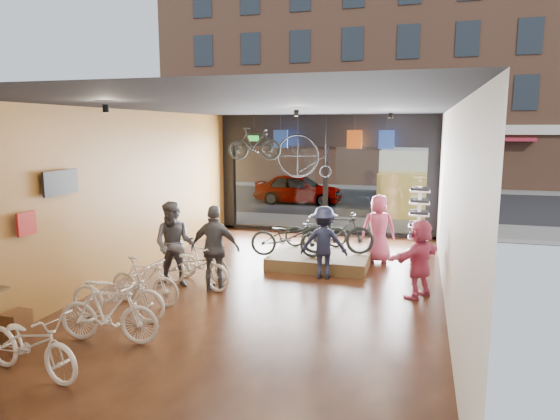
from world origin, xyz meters
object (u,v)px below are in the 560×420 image
at_px(floor_bike_4, 195,266).
at_px(display_bike_left, 288,237).
at_px(display_bike_right, 316,231).
at_px(display_platform, 320,259).
at_px(display_bike_mid, 338,233).
at_px(customer_5, 419,258).
at_px(penny_farthing, 306,158).
at_px(customer_3, 324,243).
at_px(hung_bike, 254,144).
at_px(floor_bike_3, 144,281).
at_px(customer_2, 215,248).
at_px(floor_bike_2, 118,294).
at_px(customer_4, 379,229).
at_px(street_car, 298,189).
at_px(floor_bike_5, 202,261).
at_px(floor_bike_0, 31,343).
at_px(sunglasses_rack, 419,220).
at_px(floor_bike_1, 108,312).
at_px(box_truck, 408,181).
at_px(customer_1, 174,244).

distance_m(floor_bike_4, display_bike_left, 2.52).
bearing_deg(display_bike_right, display_platform, -170.84).
bearing_deg(floor_bike_4, display_bike_mid, -31.66).
xyz_separation_m(customer_5, penny_farthing, (-3.40, 4.69, 1.70)).
height_order(customer_3, hung_bike, hung_bike).
height_order(floor_bike_3, customer_2, customer_2).
relative_size(floor_bike_4, customer_5, 1.13).
relative_size(floor_bike_2, hung_bike, 1.14).
relative_size(customer_2, customer_4, 1.04).
bearing_deg(street_car, floor_bike_5, -176.76).
xyz_separation_m(display_bike_right, customer_5, (2.62, -2.46, 0.08)).
height_order(floor_bike_2, penny_farthing, penny_farthing).
bearing_deg(floor_bike_3, customer_4, -37.26).
bearing_deg(floor_bike_3, floor_bike_0, -174.18).
height_order(display_bike_mid, customer_2, customer_2).
bearing_deg(sunglasses_rack, customer_5, -76.70).
relative_size(floor_bike_1, floor_bike_4, 0.93).
relative_size(customer_2, customer_3, 1.10).
relative_size(floor_bike_1, display_platform, 0.70).
xyz_separation_m(floor_bike_5, display_bike_mid, (2.72, 2.01, 0.39)).
bearing_deg(display_bike_left, display_bike_right, -28.80).
bearing_deg(customer_3, customer_4, -127.77).
xyz_separation_m(display_platform, customer_3, (0.28, -1.01, 0.68)).
relative_size(street_car, floor_bike_3, 2.56).
xyz_separation_m(street_car, floor_bike_3, (0.26, -13.63, -0.21)).
height_order(customer_4, customer_5, customer_4).
height_order(floor_bike_2, hung_bike, hung_bike).
xyz_separation_m(display_bike_left, customer_4, (2.06, 1.18, 0.09)).
bearing_deg(floor_bike_4, sunglasses_rack, -31.79).
bearing_deg(floor_bike_2, customer_5, -65.78).
relative_size(box_truck, floor_bike_5, 4.26).
relative_size(street_car, customer_5, 2.47).
height_order(display_platform, display_bike_mid, display_bike_mid).
bearing_deg(display_platform, customer_1, -137.75).
xyz_separation_m(street_car, floor_bike_0, (0.26, -16.58, -0.21)).
xyz_separation_m(customer_1, customer_3, (2.98, 1.45, -0.10)).
xyz_separation_m(display_platform, penny_farthing, (-1.03, 2.91, 2.35)).
relative_size(floor_bike_5, penny_farthing, 0.92).
bearing_deg(sunglasses_rack, display_bike_right, -142.10).
relative_size(floor_bike_0, display_bike_mid, 1.00).
height_order(box_truck, display_bike_mid, box_truck).
bearing_deg(floor_bike_0, customer_4, -18.41).
relative_size(floor_bike_0, display_platform, 0.74).
height_order(display_bike_right, customer_1, customer_1).
bearing_deg(customer_1, sunglasses_rack, 32.82).
bearing_deg(floor_bike_0, display_bike_mid, -14.38).
xyz_separation_m(customer_2, customer_3, (2.01, 1.50, -0.08)).
bearing_deg(penny_farthing, display_bike_right, -70.84).
relative_size(street_car, display_bike_mid, 2.21).
bearing_deg(box_truck, display_bike_mid, -99.04).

